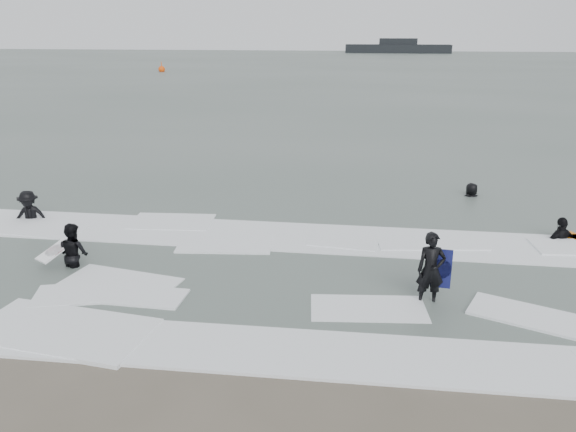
# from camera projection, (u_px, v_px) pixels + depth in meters

# --- Properties ---
(ground) EXTENTS (320.00, 320.00, 0.00)m
(ground) POSITION_uv_depth(u_px,v_px,m) (256.00, 336.00, 12.24)
(ground) COLOR brown
(ground) RESTS_ON ground
(sea) EXTENTS (320.00, 320.00, 0.00)m
(sea) POSITION_uv_depth(u_px,v_px,m) (356.00, 71.00, 87.31)
(sea) COLOR #47544C
(sea) RESTS_ON ground
(surfer_centre) EXTENTS (0.73, 0.53, 1.86)m
(surfer_centre) POSITION_uv_depth(u_px,v_px,m) (428.00, 304.00, 13.66)
(surfer_centre) COLOR black
(surfer_centre) RESTS_ON ground
(surfer_wading) EXTENTS (1.08, 0.98, 1.82)m
(surfer_wading) POSITION_uv_depth(u_px,v_px,m) (76.00, 266.00, 15.83)
(surfer_wading) COLOR black
(surfer_wading) RESTS_ON ground
(surfer_breaker) EXTENTS (1.37, 0.96, 1.93)m
(surfer_breaker) POSITION_uv_depth(u_px,v_px,m) (31.00, 221.00, 19.53)
(surfer_breaker) COLOR black
(surfer_breaker) RESTS_ON ground
(surfer_right_near) EXTENTS (1.22, 0.93, 1.93)m
(surfer_right_near) POSITION_uv_depth(u_px,v_px,m) (560.00, 241.00, 17.69)
(surfer_right_near) COLOR black
(surfer_right_near) RESTS_ON ground
(surfer_right_far) EXTENTS (0.97, 0.76, 1.73)m
(surfer_right_far) POSITION_uv_depth(u_px,v_px,m) (471.00, 197.00, 22.25)
(surfer_right_far) COLOR black
(surfer_right_far) RESTS_ON ground
(surf_foam) EXTENTS (30.03, 9.06, 0.09)m
(surf_foam) POSITION_uv_depth(u_px,v_px,m) (281.00, 266.00, 15.70)
(surf_foam) COLOR white
(surf_foam) RESTS_ON ground
(bodyboards) EXTENTS (15.98, 5.43, 1.25)m
(bodyboards) POSITION_uv_depth(u_px,v_px,m) (364.00, 251.00, 15.58)
(bodyboards) COLOR #0F1248
(bodyboards) RESTS_ON ground
(buoy) EXTENTS (1.00, 1.00, 1.65)m
(buoy) POSITION_uv_depth(u_px,v_px,m) (162.00, 69.00, 85.36)
(buoy) COLOR #F14A0A
(buoy) RESTS_ON ground
(vessel_horizon) EXTENTS (27.51, 4.91, 3.73)m
(vessel_horizon) POSITION_uv_depth(u_px,v_px,m) (398.00, 48.00, 148.85)
(vessel_horizon) COLOR black
(vessel_horizon) RESTS_ON ground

